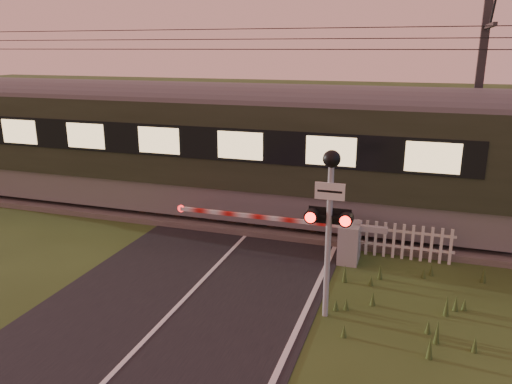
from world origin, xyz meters
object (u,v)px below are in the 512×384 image
(catenary_mast, at_px, (477,99))
(picket_fence, at_px, (403,241))
(crossing_signal, at_px, (330,205))
(boom_gate, at_px, (340,239))

(catenary_mast, bearing_deg, picket_fence, -113.70)
(crossing_signal, xyz_separation_m, catenary_mast, (3.24, 7.77, 1.49))
(crossing_signal, height_order, picket_fence, crossing_signal)
(catenary_mast, bearing_deg, boom_gate, -125.89)
(boom_gate, height_order, picket_fence, boom_gate)
(crossing_signal, bearing_deg, picket_fence, 68.58)
(crossing_signal, bearing_deg, boom_gate, 93.43)
(crossing_signal, relative_size, picket_fence, 1.36)
(boom_gate, relative_size, picket_fence, 2.26)
(boom_gate, distance_m, picket_fence, 1.72)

